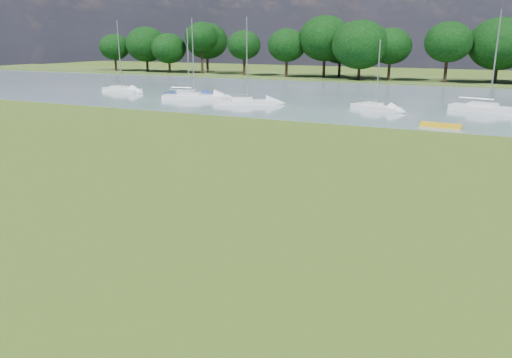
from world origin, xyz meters
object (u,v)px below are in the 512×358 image
at_px(sailboat_2, 246,100).
at_px(sailboat_6, 189,93).
at_px(sailboat_4, 194,95).
at_px(kayak, 441,125).
at_px(sailboat_0, 376,106).
at_px(sailboat_9, 488,107).
at_px(sailboat_3, 121,88).

bearing_deg(sailboat_2, sailboat_6, 135.14).
bearing_deg(sailboat_6, sailboat_4, -56.55).
xyz_separation_m(sailboat_4, sailboat_6, (-2.00, 2.06, -0.00)).
relative_size(kayak, sailboat_6, 0.39).
height_order(sailboat_0, sailboat_4, sailboat_4).
bearing_deg(sailboat_9, sailboat_6, -161.96).
height_order(kayak, sailboat_0, sailboat_0).
bearing_deg(sailboat_6, sailboat_2, -30.94).
bearing_deg(sailboat_6, sailboat_9, -8.13).
distance_m(sailboat_2, sailboat_3, 21.64).
relative_size(sailboat_2, sailboat_4, 0.99).
distance_m(sailboat_4, sailboat_6, 2.87).
xyz_separation_m(kayak, sailboat_6, (-30.49, 9.66, 0.31)).
distance_m(kayak, sailboat_2, 21.60).
relative_size(sailboat_0, sailboat_6, 0.84).
xyz_separation_m(sailboat_6, sailboat_9, (33.74, 1.47, 0.05)).
height_order(kayak, sailboat_9, sailboat_9).
relative_size(sailboat_3, sailboat_9, 0.97).
distance_m(sailboat_6, sailboat_9, 33.77).
bearing_deg(sailboat_6, kayak, -28.21).
height_order(kayak, sailboat_6, sailboat_6).
xyz_separation_m(sailboat_0, sailboat_2, (-13.67, -1.87, 0.04)).
bearing_deg(sailboat_3, sailboat_9, 9.30).
bearing_deg(sailboat_0, sailboat_9, 41.23).
distance_m(kayak, sailboat_0, 10.61).
bearing_deg(sailboat_4, sailboat_6, 113.41).
xyz_separation_m(kayak, sailboat_0, (-7.06, 7.92, 0.26)).
relative_size(sailboat_4, sailboat_6, 1.13).
xyz_separation_m(sailboat_2, sailboat_4, (-7.75, 1.55, 0.01)).
bearing_deg(sailboat_0, sailboat_6, -160.32).
xyz_separation_m(sailboat_4, sailboat_9, (31.74, 3.54, 0.05)).
bearing_deg(kayak, sailboat_2, 169.29).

